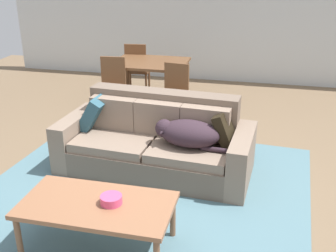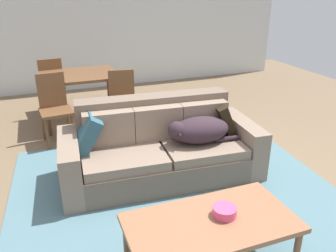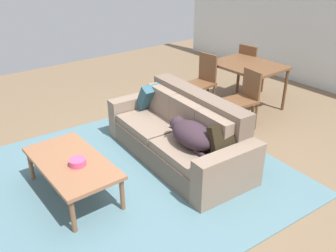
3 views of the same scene
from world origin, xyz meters
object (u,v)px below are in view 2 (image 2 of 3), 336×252
(dining_chair_near_right, at_px, (123,99))
(dining_table, at_px, (79,79))
(couch, at_px, (160,148))
(coffee_table, at_px, (211,226))
(dog_on_left_cushion, at_px, (198,130))
(throw_pillow_by_right_arm, at_px, (223,118))
(dining_chair_far_left, at_px, (51,83))
(dining_chair_near_left, at_px, (55,105))
(throw_pillow_by_left_arm, at_px, (87,133))
(bowl_on_coffee_table, at_px, (224,211))

(dining_chair_near_right, bearing_deg, dining_table, 137.51)
(couch, height_order, coffee_table, couch)
(dog_on_left_cushion, height_order, throw_pillow_by_right_arm, throw_pillow_by_right_arm)
(dog_on_left_cushion, relative_size, dining_chair_far_left, 0.87)
(coffee_table, bearing_deg, dining_chair_near_left, 107.75)
(dog_on_left_cushion, xyz_separation_m, coffee_table, (-0.50, -1.28, -0.16))
(throw_pillow_by_left_arm, height_order, throw_pillow_by_right_arm, throw_pillow_by_left_arm)
(dining_table, bearing_deg, dog_on_left_cushion, -65.15)
(couch, xyz_separation_m, throw_pillow_by_left_arm, (-0.76, 0.10, 0.26))
(coffee_table, distance_m, dining_chair_near_right, 2.77)
(throw_pillow_by_right_arm, relative_size, dining_chair_far_left, 0.41)
(throw_pillow_by_left_arm, height_order, dining_chair_far_left, dining_chair_far_left)
(coffee_table, relative_size, bowl_on_coffee_table, 6.97)
(dining_table, xyz_separation_m, dining_chair_near_left, (-0.41, -0.61, -0.17))
(dog_on_left_cushion, relative_size, dining_chair_near_left, 0.86)
(throw_pillow_by_right_arm, relative_size, coffee_table, 0.30)
(dog_on_left_cushion, relative_size, throw_pillow_by_right_arm, 2.13)
(throw_pillow_by_left_arm, distance_m, bowl_on_coffee_table, 1.72)
(coffee_table, bearing_deg, dining_chair_near_right, 89.36)
(dining_table, bearing_deg, dining_chair_far_left, 125.95)
(dining_chair_near_right, bearing_deg, couch, -77.82)
(throw_pillow_by_left_arm, xyz_separation_m, bowl_on_coffee_table, (0.76, -1.53, -0.12))
(dog_on_left_cushion, height_order, dining_table, dining_table)
(couch, relative_size, dining_chair_near_left, 2.37)
(dog_on_left_cushion, height_order, bowl_on_coffee_table, dog_on_left_cushion)
(dining_table, relative_size, dining_chair_near_right, 1.26)
(throw_pillow_by_left_arm, distance_m, dining_chair_near_right, 1.39)
(dining_chair_near_right, bearing_deg, throw_pillow_by_right_arm, -48.76)
(couch, bearing_deg, throw_pillow_by_right_arm, 3.40)
(dog_on_left_cushion, xyz_separation_m, dining_chair_far_left, (-1.37, 2.65, -0.04))
(dining_chair_near_right, bearing_deg, coffee_table, -82.31)
(couch, height_order, dining_table, couch)
(dining_chair_near_right, relative_size, dining_chair_far_left, 0.96)
(dining_table, bearing_deg, bowl_on_coffee_table, -79.95)
(throw_pillow_by_left_arm, distance_m, coffee_table, 1.69)
(dining_chair_far_left, bearing_deg, dining_chair_near_left, 82.06)
(dog_on_left_cushion, relative_size, dining_chair_near_right, 0.90)
(throw_pillow_by_left_arm, bearing_deg, coffee_table, -67.52)
(coffee_table, bearing_deg, throw_pillow_by_left_arm, 112.48)
(couch, relative_size, throw_pillow_by_right_arm, 5.86)
(throw_pillow_by_right_arm, bearing_deg, dining_chair_near_left, 143.02)
(dog_on_left_cushion, distance_m, dining_chair_near_left, 2.05)
(dining_chair_near_right, bearing_deg, bowl_on_coffee_table, -79.86)
(throw_pillow_by_right_arm, height_order, dining_chair_far_left, dining_chair_far_left)
(dog_on_left_cushion, relative_size, coffee_table, 0.65)
(bowl_on_coffee_table, relative_size, dining_table, 0.16)
(couch, relative_size, throw_pillow_by_left_arm, 5.52)
(dining_table, height_order, dining_chair_near_right, dining_chair_near_right)
(dog_on_left_cushion, distance_m, throw_pillow_by_right_arm, 0.42)
(couch, relative_size, dog_on_left_cushion, 2.75)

